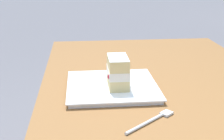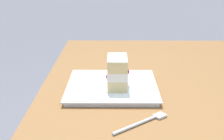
{
  "view_description": "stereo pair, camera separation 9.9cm",
  "coord_description": "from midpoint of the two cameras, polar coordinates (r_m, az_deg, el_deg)",
  "views": [
    {
      "loc": [
        0.74,
        -0.26,
        1.13
      ],
      "look_at": [
        -0.19,
        -0.17,
        0.82
      ],
      "focal_mm": 52.28,
      "sensor_mm": 36.0,
      "label": 1
    },
    {
      "loc": [
        0.75,
        -0.16,
        1.13
      ],
      "look_at": [
        -0.19,
        -0.17,
        0.82
      ],
      "focal_mm": 52.28,
      "sensor_mm": 36.0,
      "label": 2
    }
  ],
  "objects": [
    {
      "name": "dessert_fork",
      "position": [
        0.82,
        9.03,
        -8.98
      ],
      "size": [
        0.12,
        0.14,
        0.01
      ],
      "color": "silver",
      "rests_on": "patio_table"
    },
    {
      "name": "cake_slice",
      "position": [
        0.97,
        3.85,
        -0.43
      ],
      "size": [
        0.1,
        0.07,
        0.09
      ],
      "color": "#E0C17A",
      "rests_on": "dessert_plate"
    },
    {
      "name": "dessert_plate",
      "position": [
        1.01,
        2.81,
        -2.98
      ],
      "size": [
        0.27,
        0.27,
        0.02
      ],
      "color": "white",
      "rests_on": "patio_table"
    }
  ]
}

